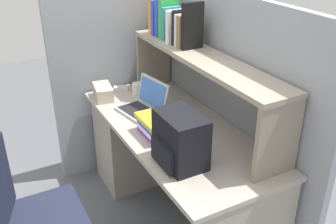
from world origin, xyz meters
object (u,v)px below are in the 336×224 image
laptop (144,105)px  backpack (180,140)px  computer_mouse (121,88)px  tissue_box (103,92)px  paper_cup (138,89)px

laptop → backpack: backpack is taller
laptop → backpack: 0.68m
computer_mouse → tissue_box: bearing=-50.6°
backpack → computer_mouse: bearing=175.0°
computer_mouse → tissue_box: (0.08, -0.17, 0.03)m
backpack → tissue_box: size_ratio=1.36×
paper_cup → tissue_box: size_ratio=0.42×
backpack → paper_cup: 0.97m
backpack → computer_mouse: backpack is taller
laptop → tissue_box: size_ratio=1.59×
backpack → paper_cup: backpack is taller
computer_mouse → paper_cup: (0.14, 0.09, 0.03)m
paper_cup → tissue_box: (-0.06, -0.26, 0.00)m
laptop → paper_cup: size_ratio=3.82×
computer_mouse → tissue_box: tissue_box is taller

